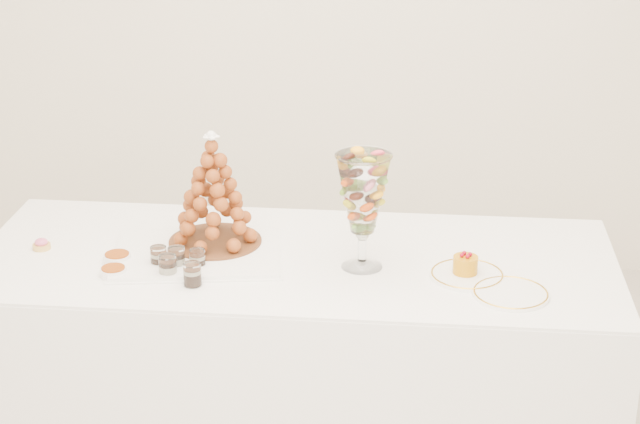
{
  "coord_description": "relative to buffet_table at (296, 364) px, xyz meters",
  "views": [
    {
      "loc": [
        0.2,
        -2.95,
        2.28
      ],
      "look_at": [
        0.02,
        0.22,
        1.0
      ],
      "focal_mm": 60.0,
      "sensor_mm": 36.0,
      "label": 1
    }
  ],
  "objects": [
    {
      "name": "cake_plate",
      "position": [
        0.56,
        -0.12,
        0.41
      ],
      "size": [
        0.24,
        0.24,
        0.01
      ],
      "primitive_type": "cylinder",
      "color": "white",
      "rests_on": "buffet_table"
    },
    {
      "name": "buffet_table",
      "position": [
        0.0,
        0.0,
        0.0
      ],
      "size": [
        2.17,
        0.94,
        0.81
      ],
      "rotation": [
        0.0,
        0.0,
        -0.04
      ],
      "color": "white",
      "rests_on": "ground"
    },
    {
      "name": "verrine_d",
      "position": [
        -0.39,
        -0.18,
        0.44
      ],
      "size": [
        0.07,
        0.07,
        0.08
      ],
      "primitive_type": "cylinder",
      "rotation": [
        0.0,
        0.0,
        -0.35
      ],
      "color": "white",
      "rests_on": "buffet_table"
    },
    {
      "name": "croquembouche",
      "position": [
        -0.27,
        0.07,
        0.62
      ],
      "size": [
        0.31,
        0.31,
        0.39
      ],
      "rotation": [
        0.0,
        0.0,
        -0.03
      ],
      "color": "brown",
      "rests_on": "lace_tray"
    },
    {
      "name": "verrine_e",
      "position": [
        -0.3,
        -0.23,
        0.44
      ],
      "size": [
        0.06,
        0.06,
        0.08
      ],
      "primitive_type": "cylinder",
      "rotation": [
        0.0,
        0.0,
        0.14
      ],
      "color": "white",
      "rests_on": "buffet_table"
    },
    {
      "name": "macaron_vase",
      "position": [
        0.22,
        -0.06,
        0.66
      ],
      "size": [
        0.18,
        0.18,
        0.38
      ],
      "color": "white",
      "rests_on": "buffet_table"
    },
    {
      "name": "mousse_cake",
      "position": [
        0.56,
        -0.11,
        0.45
      ],
      "size": [
        0.08,
        0.08,
        0.07
      ],
      "color": "#C37D09",
      "rests_on": "cake_plate"
    },
    {
      "name": "verrine_c",
      "position": [
        -0.3,
        -0.12,
        0.44
      ],
      "size": [
        0.06,
        0.06,
        0.07
      ],
      "primitive_type": "cylinder",
      "rotation": [
        0.0,
        0.0,
        -0.1
      ],
      "color": "white",
      "rests_on": "buffet_table"
    },
    {
      "name": "ramekin_front",
      "position": [
        -0.57,
        -0.18,
        0.42
      ],
      "size": [
        0.08,
        0.08,
        0.03
      ],
      "primitive_type": "cylinder",
      "color": "white",
      "rests_on": "buffet_table"
    },
    {
      "name": "pink_tart",
      "position": [
        -0.86,
        0.01,
        0.42
      ],
      "size": [
        0.06,
        0.06,
        0.04
      ],
      "color": "tan",
      "rests_on": "buffet_table"
    },
    {
      "name": "verrine_a",
      "position": [
        -0.43,
        -0.11,
        0.44
      ],
      "size": [
        0.06,
        0.06,
        0.07
      ],
      "primitive_type": "cylinder",
      "rotation": [
        0.0,
        0.0,
        -0.23
      ],
      "color": "white",
      "rests_on": "buffet_table"
    },
    {
      "name": "lace_tray",
      "position": [
        -0.32,
        -0.01,
        0.42
      ],
      "size": [
        0.58,
        0.47,
        0.02
      ],
      "primitive_type": "cube",
      "rotation": [
        0.0,
        0.0,
        0.12
      ],
      "color": "white",
      "rests_on": "buffet_table"
    },
    {
      "name": "ramekin_back",
      "position": [
        -0.58,
        -0.08,
        0.42
      ],
      "size": [
        0.09,
        0.09,
        0.03
      ],
      "primitive_type": "cylinder",
      "color": "white",
      "rests_on": "buffet_table"
    },
    {
      "name": "verrine_b",
      "position": [
        -0.37,
        -0.12,
        0.44
      ],
      "size": [
        0.07,
        0.07,
        0.07
      ],
      "primitive_type": "cylinder",
      "rotation": [
        0.0,
        0.0,
        -0.28
      ],
      "color": "white",
      "rests_on": "buffet_table"
    },
    {
      "name": "spare_plate",
      "position": [
        0.69,
        -0.24,
        0.41
      ],
      "size": [
        0.24,
        0.24,
        0.01
      ],
      "primitive_type": "cylinder",
      "color": "white",
      "rests_on": "buffet_table"
    }
  ]
}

